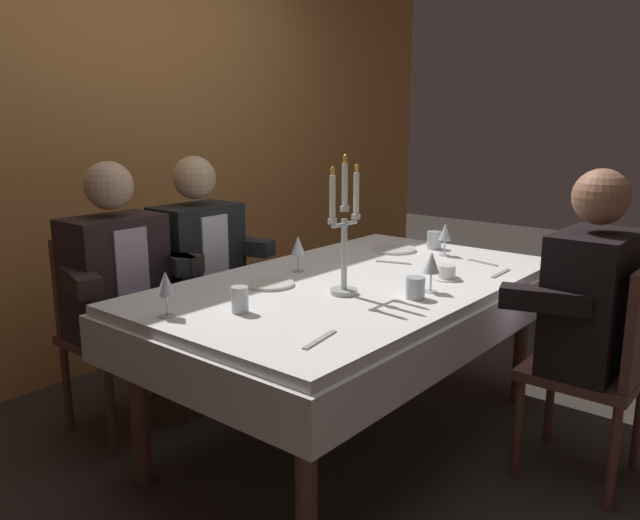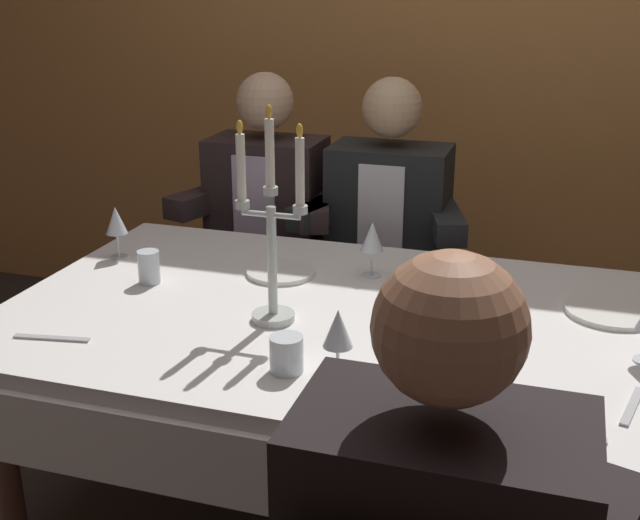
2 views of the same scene
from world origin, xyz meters
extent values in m
plane|color=#322C26|center=(0.00, 0.00, 0.00)|extent=(12.00, 12.00, 0.00)
cube|color=#C88646|center=(0.00, 1.66, 1.35)|extent=(6.00, 0.12, 2.70)
cube|color=white|center=(0.00, 0.00, 0.72)|extent=(1.90, 1.10, 0.04)
cube|color=white|center=(0.00, 0.00, 0.61)|extent=(1.94, 1.14, 0.18)
cylinder|color=brown|center=(-0.83, -0.43, 0.35)|extent=(0.07, 0.07, 0.70)
cylinder|color=brown|center=(0.83, -0.43, 0.35)|extent=(0.07, 0.07, 0.70)
cylinder|color=brown|center=(-0.83, 0.43, 0.35)|extent=(0.07, 0.07, 0.70)
cylinder|color=brown|center=(0.83, 0.43, 0.35)|extent=(0.07, 0.07, 0.70)
cylinder|color=silver|center=(-0.22, -0.10, 0.75)|extent=(0.11, 0.11, 0.02)
cylinder|color=silver|center=(-0.22, -0.10, 0.90)|extent=(0.02, 0.02, 0.28)
cylinder|color=silver|center=(-0.22, -0.10, 1.08)|extent=(0.04, 0.04, 0.02)
cylinder|color=white|center=(-0.22, -0.10, 1.17)|extent=(0.02, 0.02, 0.16)
ellipsoid|color=yellow|center=(-0.22, -0.10, 1.27)|extent=(0.02, 0.02, 0.03)
cylinder|color=silver|center=(-0.18, -0.10, 1.02)|extent=(0.08, 0.01, 0.01)
cylinder|color=silver|center=(-0.14, -0.10, 1.04)|extent=(0.04, 0.04, 0.02)
cylinder|color=white|center=(-0.14, -0.10, 1.13)|extent=(0.02, 0.02, 0.16)
ellipsoid|color=yellow|center=(-0.14, -0.10, 1.23)|extent=(0.02, 0.02, 0.03)
cylinder|color=silver|center=(-0.25, -0.10, 1.02)|extent=(0.07, 0.01, 0.01)
cylinder|color=silver|center=(-0.29, -0.10, 1.04)|extent=(0.04, 0.04, 0.02)
cylinder|color=white|center=(-0.29, -0.10, 1.13)|extent=(0.02, 0.02, 0.16)
ellipsoid|color=yellow|center=(-0.29, -0.10, 1.23)|extent=(0.02, 0.02, 0.03)
cylinder|color=white|center=(-0.31, 0.21, 0.75)|extent=(0.20, 0.20, 0.01)
cylinder|color=white|center=(0.61, 0.20, 0.75)|extent=(0.24, 0.24, 0.01)
cylinder|color=silver|center=(0.03, -0.35, 0.74)|extent=(0.06, 0.06, 0.00)
cylinder|color=silver|center=(0.03, -0.35, 0.78)|extent=(0.01, 0.01, 0.07)
cone|color=silver|center=(0.03, -0.35, 0.86)|extent=(0.07, 0.07, 0.08)
cylinder|color=maroon|center=(0.03, -0.35, 0.84)|extent=(0.04, 0.04, 0.03)
cylinder|color=silver|center=(-0.06, 0.28, 0.74)|extent=(0.06, 0.06, 0.00)
cylinder|color=silver|center=(-0.06, 0.28, 0.78)|extent=(0.01, 0.01, 0.07)
cone|color=silver|center=(-0.06, 0.28, 0.86)|extent=(0.07, 0.07, 0.08)
cylinder|color=maroon|center=(-0.06, 0.28, 0.84)|extent=(0.04, 0.04, 0.03)
cylinder|color=silver|center=(0.67, -0.06, 0.74)|extent=(0.06, 0.06, 0.00)
cylinder|color=silver|center=(0.67, -0.06, 0.78)|extent=(0.01, 0.01, 0.07)
cone|color=silver|center=(0.67, -0.06, 0.86)|extent=(0.07, 0.07, 0.08)
cylinder|color=maroon|center=(0.67, -0.06, 0.84)|extent=(0.04, 0.04, 0.03)
cylinder|color=silver|center=(-0.84, 0.20, 0.74)|extent=(0.06, 0.06, 0.00)
cylinder|color=silver|center=(-0.84, 0.20, 0.78)|extent=(0.01, 0.01, 0.07)
cone|color=silver|center=(-0.84, 0.20, 0.86)|extent=(0.07, 0.07, 0.08)
cylinder|color=silver|center=(-0.65, 0.04, 0.79)|extent=(0.06, 0.06, 0.10)
cylinder|color=silver|center=(0.79, 0.06, 0.79)|extent=(0.08, 0.08, 0.09)
cylinder|color=silver|center=(-0.09, -0.35, 0.78)|extent=(0.08, 0.08, 0.08)
cylinder|color=white|center=(0.25, -0.30, 0.74)|extent=(0.12, 0.12, 0.01)
cylinder|color=white|center=(0.25, -0.30, 0.77)|extent=(0.08, 0.08, 0.05)
torus|color=white|center=(0.30, -0.30, 0.78)|extent=(0.04, 0.01, 0.04)
cube|color=#B7B7BC|center=(0.63, -0.29, 0.74)|extent=(0.06, 0.17, 0.01)
cube|color=#B7B7BC|center=(0.49, -0.44, 0.74)|extent=(0.19, 0.03, 0.01)
cube|color=#B7B7BC|center=(0.37, 0.04, 0.74)|extent=(0.07, 0.17, 0.01)
cube|color=#B7B7BC|center=(-0.69, -0.37, 0.74)|extent=(0.19, 0.05, 0.01)
cylinder|color=brown|center=(-0.79, 0.70, 0.21)|extent=(0.04, 0.04, 0.42)
cylinder|color=brown|center=(-0.43, 0.70, 0.21)|extent=(0.04, 0.04, 0.42)
cylinder|color=brown|center=(-0.79, 1.06, 0.21)|extent=(0.04, 0.04, 0.42)
cylinder|color=brown|center=(-0.43, 1.06, 0.21)|extent=(0.04, 0.04, 0.42)
cube|color=brown|center=(-0.61, 0.88, 0.44)|extent=(0.42, 0.42, 0.04)
cube|color=brown|center=(-0.61, 1.07, 0.68)|extent=(0.38, 0.04, 0.44)
cube|color=#2C2122|center=(-0.61, 0.88, 0.73)|extent=(0.42, 0.26, 0.54)
cube|color=silver|center=(-0.61, 0.75, 0.76)|extent=(0.16, 0.01, 0.40)
sphere|color=#D2AA87|center=(-0.61, 0.88, 1.14)|extent=(0.21, 0.21, 0.21)
cube|color=#2C2122|center=(-0.83, 0.78, 0.77)|extent=(0.19, 0.34, 0.08)
cube|color=#2C2122|center=(-0.39, 0.78, 0.77)|extent=(0.19, 0.34, 0.08)
cylinder|color=brown|center=(-0.32, 0.70, 0.21)|extent=(0.04, 0.04, 0.42)
cylinder|color=brown|center=(0.04, 0.70, 0.21)|extent=(0.04, 0.04, 0.42)
cylinder|color=brown|center=(-0.32, 1.06, 0.21)|extent=(0.04, 0.04, 0.42)
cylinder|color=brown|center=(0.04, 1.06, 0.21)|extent=(0.04, 0.04, 0.42)
cube|color=brown|center=(-0.14, 0.88, 0.44)|extent=(0.42, 0.42, 0.04)
cube|color=brown|center=(-0.14, 1.07, 0.68)|extent=(0.38, 0.04, 0.44)
cube|color=black|center=(-0.14, 0.88, 0.73)|extent=(0.42, 0.26, 0.54)
cube|color=white|center=(-0.14, 0.75, 0.76)|extent=(0.16, 0.01, 0.40)
sphere|color=tan|center=(-0.14, 0.88, 1.14)|extent=(0.21, 0.21, 0.21)
cube|color=black|center=(-0.36, 0.78, 0.77)|extent=(0.19, 0.34, 0.08)
cube|color=black|center=(0.08, 0.78, 0.77)|extent=(0.19, 0.34, 0.08)
cylinder|color=brown|center=(0.51, -0.70, 0.21)|extent=(0.04, 0.04, 0.42)
cylinder|color=brown|center=(0.15, -0.70, 0.21)|extent=(0.04, 0.04, 0.42)
cylinder|color=brown|center=(0.51, -1.06, 0.21)|extent=(0.04, 0.04, 0.42)
cylinder|color=brown|center=(0.15, -1.06, 0.21)|extent=(0.04, 0.04, 0.42)
cube|color=brown|center=(0.33, -0.88, 0.44)|extent=(0.42, 0.42, 0.04)
cube|color=black|center=(0.33, -0.88, 0.73)|extent=(0.42, 0.26, 0.54)
cube|color=#BFADCA|center=(0.33, -0.75, 0.76)|extent=(0.16, 0.01, 0.40)
sphere|color=#9F6A4D|center=(0.33, -0.88, 1.14)|extent=(0.21, 0.21, 0.21)
cube|color=black|center=(0.55, -0.78, 0.77)|extent=(0.19, 0.34, 0.08)
cube|color=black|center=(0.11, -0.78, 0.77)|extent=(0.19, 0.34, 0.08)
camera|label=1|loc=(-2.14, -1.56, 1.42)|focal=35.47mm
camera|label=2|loc=(0.45, -1.84, 1.57)|focal=44.81mm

